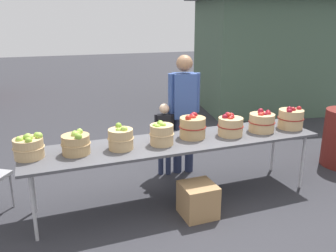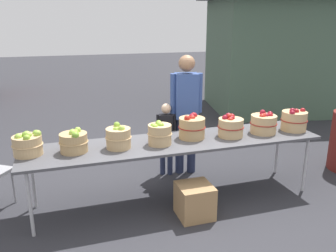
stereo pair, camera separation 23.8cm
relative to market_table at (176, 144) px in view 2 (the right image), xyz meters
The scene contains 14 objects.
ground_plane 0.72m from the market_table, ahead, with size 40.00×40.00×0.00m, color #2D2D33.
market_table is the anchor object (origin of this frame).
apple_basket_green_0 1.63m from the market_table, behind, with size 0.32×0.32×0.26m.
apple_basket_green_1 1.16m from the market_table, behind, with size 0.31×0.31×0.26m.
apple_basket_green_2 0.69m from the market_table, behind, with size 0.29×0.29×0.27m.
apple_basket_green_3 0.27m from the market_table, 168.30° to the right, with size 0.29×0.29×0.27m.
apple_basket_red_0 0.28m from the market_table, 14.36° to the left, with size 0.33×0.33×0.30m.
apple_basket_red_1 0.71m from the market_table, ahead, with size 0.32×0.32×0.28m.
apple_basket_red_2 1.16m from the market_table, ahead, with size 0.34×0.34×0.28m.
apple_basket_red_3 1.60m from the market_table, ahead, with size 0.34×0.34×0.30m.
vendor_adult 0.86m from the market_table, 61.11° to the left, with size 0.44×0.27×1.67m.
child_customer 0.75m from the market_table, 81.25° to the left, with size 0.26×0.19×1.03m.
food_kiosk 5.37m from the market_table, 43.61° to the left, with size 4.00×3.53×2.74m.
produce_crate 0.69m from the market_table, 80.48° to the right, with size 0.38×0.38×0.38m, color #A87F51.
Camera 2 is at (-1.27, -3.66, 2.10)m, focal length 37.39 mm.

